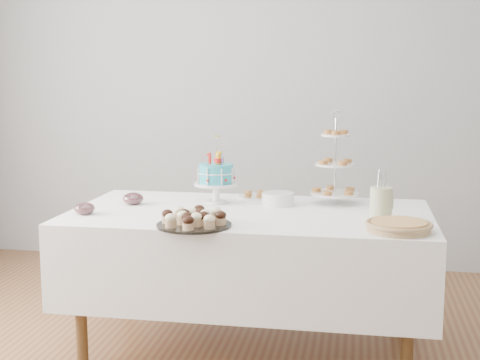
% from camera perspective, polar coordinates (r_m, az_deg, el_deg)
% --- Properties ---
extents(walls, '(5.04, 4.04, 2.70)m').
position_cam_1_polar(walls, '(3.22, -0.03, 6.40)').
color(walls, '#A8AAAD').
rests_on(walls, floor).
extents(table, '(1.92, 1.02, 0.77)m').
position_cam_1_polar(table, '(3.64, 0.81, -6.19)').
color(table, white).
rests_on(table, floor).
extents(birthday_cake, '(0.25, 0.25, 0.38)m').
position_cam_1_polar(birthday_cake, '(3.80, -2.04, -0.43)').
color(birthday_cake, white).
rests_on(birthday_cake, table).
extents(cupcake_tray, '(0.36, 0.36, 0.08)m').
position_cam_1_polar(cupcake_tray, '(3.24, -3.95, -3.25)').
color(cupcake_tray, black).
rests_on(cupcake_tray, table).
extents(pie, '(0.31, 0.31, 0.05)m').
position_cam_1_polar(pie, '(3.21, 13.41, -3.82)').
color(pie, tan).
rests_on(pie, table).
extents(tiered_stand, '(0.27, 0.27, 0.53)m').
position_cam_1_polar(tiered_stand, '(3.80, 8.13, 1.28)').
color(tiered_stand, silver).
rests_on(tiered_stand, table).
extents(plate_stack, '(0.18, 0.18, 0.07)m').
position_cam_1_polar(plate_stack, '(3.76, 3.25, -1.61)').
color(plate_stack, white).
rests_on(plate_stack, table).
extents(pastry_plate, '(0.22, 0.22, 0.03)m').
position_cam_1_polar(pastry_plate, '(3.97, 1.46, -1.32)').
color(pastry_plate, white).
rests_on(pastry_plate, table).
extents(jam_bowl_a, '(0.11, 0.11, 0.06)m').
position_cam_1_polar(jam_bowl_a, '(3.60, -13.12, -2.39)').
color(jam_bowl_a, silver).
rests_on(jam_bowl_a, table).
extents(jam_bowl_b, '(0.12, 0.12, 0.07)m').
position_cam_1_polar(jam_bowl_b, '(3.82, -9.11, -1.59)').
color(jam_bowl_b, silver).
rests_on(jam_bowl_b, table).
extents(utensil_pitcher, '(0.12, 0.11, 0.25)m').
position_cam_1_polar(utensil_pitcher, '(3.45, 11.95, -1.84)').
color(utensil_pitcher, beige).
rests_on(utensil_pitcher, table).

